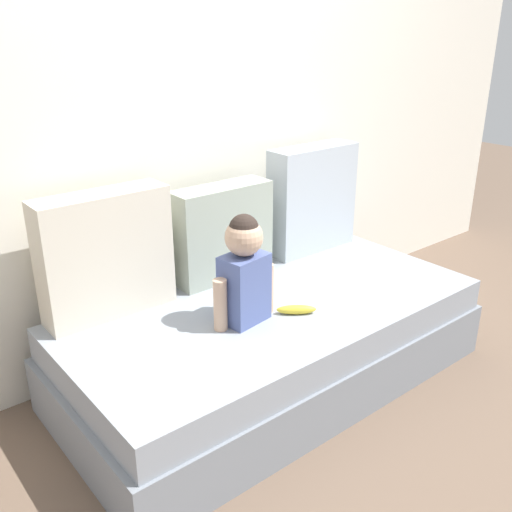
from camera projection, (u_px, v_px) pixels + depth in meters
ground_plane at (272, 378)px, 2.69m from camera, size 12.00×12.00×0.00m
back_wall at (191, 108)px, 2.68m from camera, size 5.12×0.10×2.36m
couch at (272, 342)px, 2.62m from camera, size 1.92×0.95×0.40m
throw_pillow_left at (106, 255)px, 2.36m from camera, size 0.55×0.16×0.53m
throw_pillow_center at (222, 232)px, 2.72m from camera, size 0.50×0.16×0.46m
throw_pillow_right at (312, 199)px, 3.05m from camera, size 0.51×0.16×0.56m
toddler at (244, 269)px, 2.31m from camera, size 0.30×0.16×0.46m
banana at (296, 310)px, 2.44m from camera, size 0.16×0.14×0.04m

